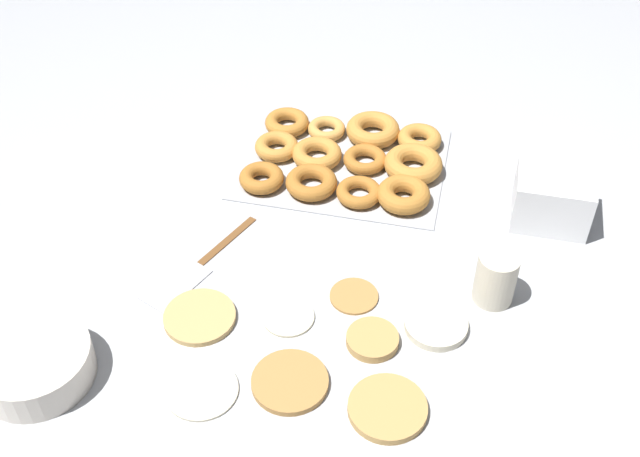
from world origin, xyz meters
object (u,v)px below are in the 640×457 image
(pancake_0, at_px, (200,317))
(spatula, at_px, (188,274))
(pancake_1, at_px, (288,316))
(donut_tray, at_px, (350,159))
(pancake_4, at_px, (202,389))
(paper_cup, at_px, (496,278))
(container_stack, at_px, (552,199))
(pancake_5, at_px, (436,325))
(pancake_2, at_px, (388,408))
(pancake_3, at_px, (372,340))
(batter_bowl, at_px, (34,363))
(pancake_7, at_px, (290,382))
(pancake_6, at_px, (354,296))

(pancake_0, xyz_separation_m, spatula, (0.05, -0.09, -0.00))
(pancake_1, distance_m, donut_tray, 0.42)
(donut_tray, bearing_deg, pancake_4, 79.07)
(paper_cup, bearing_deg, container_stack, -111.77)
(spatula, bearing_deg, pancake_5, 109.85)
(pancake_2, relative_size, container_stack, 0.86)
(donut_tray, relative_size, spatula, 1.55)
(pancake_3, height_order, batter_bowl, batter_bowl)
(pancake_0, distance_m, spatula, 0.11)
(pancake_5, xyz_separation_m, spatula, (0.43, -0.02, -0.00))
(pancake_5, bearing_deg, pancake_1, 7.57)
(pancake_3, distance_m, spatula, 0.35)
(pancake_7, bearing_deg, pancake_0, -27.92)
(pancake_5, bearing_deg, pancake_4, 31.27)
(container_stack, distance_m, spatula, 0.67)
(batter_bowl, relative_size, paper_cup, 1.87)
(pancake_0, distance_m, pancake_4, 0.14)
(pancake_7, distance_m, donut_tray, 0.55)
(pancake_5, relative_size, batter_bowl, 0.58)
(pancake_1, bearing_deg, pancake_7, 105.35)
(pancake_7, height_order, donut_tray, donut_tray)
(pancake_2, height_order, pancake_5, pancake_5)
(batter_bowl, xyz_separation_m, spatula, (-0.15, -0.25, -0.03))
(pancake_0, height_order, pancake_2, pancake_2)
(pancake_0, height_order, paper_cup, paper_cup)
(pancake_2, xyz_separation_m, pancake_4, (0.28, 0.03, -0.00))
(pancake_2, height_order, paper_cup, paper_cup)
(pancake_2, height_order, pancake_3, pancake_3)
(pancake_0, distance_m, pancake_1, 0.15)
(spatula, bearing_deg, donut_tray, 172.29)
(pancake_5, height_order, paper_cup, paper_cup)
(pancake_1, distance_m, spatula, 0.20)
(pancake_7, height_order, container_stack, container_stack)
(spatula, bearing_deg, pancake_3, 100.13)
(donut_tray, bearing_deg, pancake_0, 70.21)
(container_stack, bearing_deg, donut_tray, -11.16)
(pancake_4, height_order, paper_cup, paper_cup)
(pancake_0, bearing_deg, paper_cup, -161.74)
(pancake_4, height_order, pancake_7, pancake_7)
(batter_bowl, bearing_deg, spatula, -121.21)
(pancake_5, distance_m, pancake_7, 0.26)
(pancake_2, height_order, batter_bowl, batter_bowl)
(pancake_2, bearing_deg, pancake_6, -66.60)
(pancake_4, relative_size, batter_bowl, 0.63)
(pancake_2, relative_size, donut_tray, 0.29)
(pancake_4, xyz_separation_m, paper_cup, (-0.42, -0.29, 0.04))
(batter_bowl, bearing_deg, pancake_1, -150.56)
(pancake_0, bearing_deg, pancake_1, -166.35)
(pancake_0, relative_size, donut_tray, 0.29)
(spatula, bearing_deg, pancake_4, 47.43)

